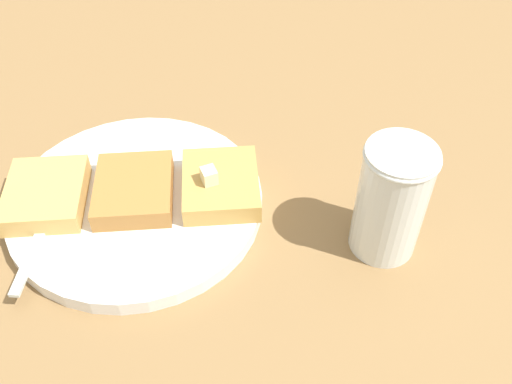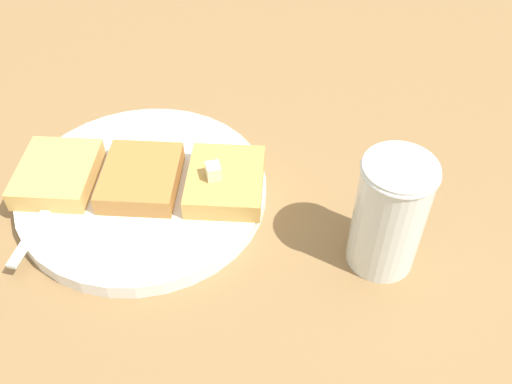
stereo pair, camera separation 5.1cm
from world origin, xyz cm
name	(u,v)px [view 2 (the right image)]	position (x,y,z in cm)	size (l,w,h in cm)	color
table_surface	(203,166)	(0.00, 0.00, 1.02)	(101.46, 101.46, 2.03)	olive
plate	(143,190)	(4.79, 5.99, 2.94)	(24.42, 24.42, 1.57)	white
toast_slice_left	(225,181)	(-3.45, 5.58, 4.62)	(7.20, 8.51, 2.05)	tan
toast_slice_middle	(141,177)	(4.79, 5.99, 4.62)	(7.20, 8.51, 2.05)	#AB7235
toast_slice_right	(57,174)	(13.04, 6.40, 4.62)	(7.20, 8.51, 2.05)	tan
butter_pat_primary	(213,171)	(-2.46, 6.13, 6.39)	(1.49, 1.34, 1.49)	beige
fork	(58,193)	(12.58, 8.19, 3.78)	(2.95, 16.06, 0.36)	silver
syrup_jar	(389,217)	(-18.31, 11.06, 7.48)	(6.30, 6.30, 11.30)	#452207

